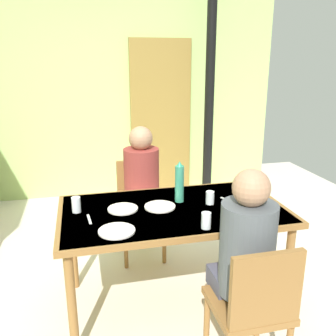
# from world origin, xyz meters

# --- Properties ---
(ground_plane) EXTENTS (6.42, 6.42, 0.00)m
(ground_plane) POSITION_xyz_m (0.00, 0.00, 0.00)
(ground_plane) COLOR silver
(wall_back) EXTENTS (4.50, 0.10, 2.71)m
(wall_back) POSITION_xyz_m (0.00, 2.47, 1.36)
(wall_back) COLOR #A9CB70
(wall_back) RESTS_ON ground_plane
(door_wooden) EXTENTS (0.80, 0.05, 2.00)m
(door_wooden) POSITION_xyz_m (0.71, 2.39, 1.00)
(door_wooden) COLOR olive
(door_wooden) RESTS_ON ground_plane
(stove_pipe_column) EXTENTS (0.12, 0.12, 2.71)m
(stove_pipe_column) POSITION_xyz_m (1.28, 2.12, 1.36)
(stove_pipe_column) COLOR black
(stove_pipe_column) RESTS_ON ground_plane
(dining_table) EXTENTS (1.56, 0.87, 0.76)m
(dining_table) POSITION_xyz_m (0.25, -0.04, 0.68)
(dining_table) COLOR olive
(dining_table) RESTS_ON ground_plane
(chair_near_diner) EXTENTS (0.40, 0.40, 0.87)m
(chair_near_diner) POSITION_xyz_m (0.49, -0.83, 0.50)
(chair_near_diner) COLOR olive
(chair_near_diner) RESTS_ON ground_plane
(chair_far_diner) EXTENTS (0.40, 0.40, 0.87)m
(chair_far_diner) POSITION_xyz_m (0.14, 0.75, 0.50)
(chair_far_diner) COLOR olive
(chair_far_diner) RESTS_ON ground_plane
(person_near_diner) EXTENTS (0.30, 0.37, 0.77)m
(person_near_diner) POSITION_xyz_m (0.49, -0.69, 0.78)
(person_near_diner) COLOR #49495C
(person_near_diner) RESTS_ON ground_plane
(person_far_diner) EXTENTS (0.30, 0.37, 0.77)m
(person_far_diner) POSITION_xyz_m (0.14, 0.61, 0.78)
(person_far_diner) COLOR maroon
(person_far_diner) RESTS_ON ground_plane
(water_bottle_green_near) EXTENTS (0.06, 0.06, 0.30)m
(water_bottle_green_near) POSITION_xyz_m (0.33, 0.08, 0.90)
(water_bottle_green_near) COLOR #34886A
(water_bottle_green_near) RESTS_ON dining_table
(dinner_plate_near_left) EXTENTS (0.22, 0.22, 0.01)m
(dinner_plate_near_left) POSITION_xyz_m (0.17, 0.00, 0.76)
(dinner_plate_near_left) COLOR white
(dinner_plate_near_left) RESTS_ON dining_table
(dinner_plate_near_right) EXTENTS (0.22, 0.22, 0.01)m
(dinner_plate_near_right) POSITION_xyz_m (-0.17, -0.31, 0.76)
(dinner_plate_near_right) COLOR white
(dinner_plate_near_right) RESTS_ON dining_table
(dinner_plate_far_center) EXTENTS (0.21, 0.21, 0.01)m
(dinner_plate_far_center) POSITION_xyz_m (-0.09, 0.02, 0.76)
(dinner_plate_far_center) COLOR white
(dinner_plate_far_center) RESTS_ON dining_table
(drinking_glass_by_near_diner) EXTENTS (0.06, 0.06, 0.10)m
(drinking_glass_by_near_diner) POSITION_xyz_m (0.37, -0.39, 0.81)
(drinking_glass_by_near_diner) COLOR silver
(drinking_glass_by_near_diner) RESTS_ON dining_table
(drinking_glass_by_far_diner) EXTENTS (0.06, 0.06, 0.11)m
(drinking_glass_by_far_diner) POSITION_xyz_m (-0.40, 0.06, 0.81)
(drinking_glass_by_far_diner) COLOR silver
(drinking_glass_by_far_diner) RESTS_ON dining_table
(drinking_glass_spare_center) EXTENTS (0.06, 0.06, 0.09)m
(drinking_glass_spare_center) POSITION_xyz_m (0.53, -0.02, 0.80)
(drinking_glass_spare_center) COLOR silver
(drinking_glass_spare_center) RESTS_ON dining_table
(bread_plate_sliced) EXTENTS (0.19, 0.19, 0.02)m
(bread_plate_sliced) POSITION_xyz_m (0.79, -0.18, 0.77)
(bread_plate_sliced) COLOR #DBB77A
(bread_plate_sliced) RESTS_ON dining_table
(cutlery_knife_near) EXTENTS (0.10, 0.13, 0.00)m
(cutlery_knife_near) POSITION_xyz_m (0.70, 0.01, 0.76)
(cutlery_knife_near) COLOR silver
(cutlery_knife_near) RESTS_ON dining_table
(cutlery_fork_near) EXTENTS (0.03, 0.15, 0.00)m
(cutlery_fork_near) POSITION_xyz_m (-0.32, -0.09, 0.76)
(cutlery_fork_near) COLOR silver
(cutlery_fork_near) RESTS_ON dining_table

